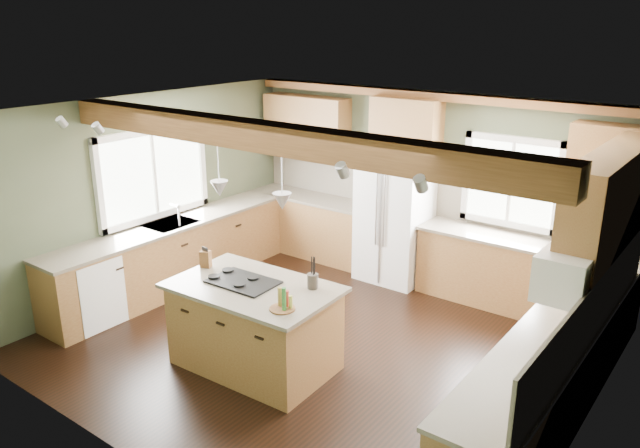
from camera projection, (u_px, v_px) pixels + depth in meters
The scene contains 36 objects.
floor at pixel (319, 343), 7.06m from camera, with size 5.60×5.60×0.00m, color black.
ceiling at pixel (319, 113), 6.24m from camera, with size 5.60×5.60×0.00m, color silver.
wall_back at pixel (429, 187), 8.55m from camera, with size 5.60×5.60×0.00m, color #404933.
wall_left at pixel (150, 193), 8.24m from camera, with size 5.00×5.00×0.00m, color #404933.
wall_right at pixel (595, 304), 5.05m from camera, with size 5.00×5.00×0.00m, color #404933.
ceiling_beam at pixel (268, 137), 5.69m from camera, with size 5.55×0.26×0.26m, color #553118.
soffit_trim at pixel (430, 96), 8.08m from camera, with size 5.55×0.20×0.10m, color #553118.
backsplash_back at pixel (428, 193), 8.56m from camera, with size 5.58×0.03×0.58m, color brown.
backsplash_right at pixel (593, 311), 5.13m from camera, with size 0.03×3.70×0.58m, color brown.
base_cab_back_left at pixel (312, 226), 9.61m from camera, with size 2.02×0.60×0.88m, color brown.
counter_back_left at pixel (312, 198), 9.46m from camera, with size 2.06×0.64×0.04m, color #4B4237.
base_cab_back_right at pixel (521, 277), 7.74m from camera, with size 2.62×0.60×0.88m, color brown.
counter_back_right at pixel (525, 242), 7.60m from camera, with size 2.66×0.64×0.04m, color #4B4237.
base_cab_left at pixel (173, 257), 8.38m from camera, with size 0.60×3.70×0.88m, color brown.
counter_left at pixel (171, 225), 8.24m from camera, with size 0.64×3.74×0.04m, color #4B4237.
base_cab_right at pixel (547, 381), 5.54m from camera, with size 0.60×3.70×0.88m, color brown.
counter_right at pixel (554, 335), 5.39m from camera, with size 0.64×3.74×0.04m, color #4B4237.
upper_cab_back_left at pixel (307, 126), 9.34m from camera, with size 1.40×0.35×0.90m, color brown.
upper_cab_over_fridge at pixel (406, 124), 8.31m from camera, with size 0.96×0.35×0.70m, color brown.
upper_cab_right at pixel (611, 199), 5.63m from camera, with size 0.35×2.20×0.90m, color brown.
upper_cab_back_corner at pixel (611, 165), 6.90m from camera, with size 0.90×0.35×0.90m, color brown.
window_left at pixel (153, 174), 8.19m from camera, with size 0.04×1.60×1.05m, color white.
window_back at pixel (512, 182), 7.80m from camera, with size 1.10×0.04×1.00m, color white.
sink at pixel (171, 224), 8.24m from camera, with size 0.50×0.65×0.03m, color #262628.
faucet at pixel (179, 216), 8.09m from camera, with size 0.02×0.02×0.28m, color #B2B2B7.
dishwasher at pixel (89, 290), 7.39m from camera, with size 0.60×0.60×0.84m, color white.
microwave at pixel (569, 271), 5.06m from camera, with size 0.40×0.70×0.38m, color white.
pendant_left at pixel (219, 189), 6.24m from camera, with size 0.18×0.18×0.16m, color #B2B2B7.
pendant_right at pixel (282, 201), 5.81m from camera, with size 0.18×0.18×0.16m, color #B2B2B7.
refrigerator at pixel (395, 217), 8.55m from camera, with size 0.90×0.74×1.80m, color white.
island at pixel (255, 328), 6.48m from camera, with size 1.59×0.97×0.88m, color olive.
island_top at pixel (253, 287), 6.33m from camera, with size 1.70×1.08×0.04m, color #4B4237.
cooktop at pixel (243, 282), 6.39m from camera, with size 0.69×0.46×0.02m, color black.
knife_block at pixel (206, 259), 6.77m from camera, with size 0.11×0.08×0.19m, color brown.
utensil_crock at pixel (313, 281), 6.25m from camera, with size 0.11×0.11×0.15m, color #372F2C.
bottle_tray at pixel (282, 298), 5.78m from camera, with size 0.25×0.25×0.22m, color brown, non-canonical shape.
Camera 1 is at (3.77, -5.01, 3.52)m, focal length 35.00 mm.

